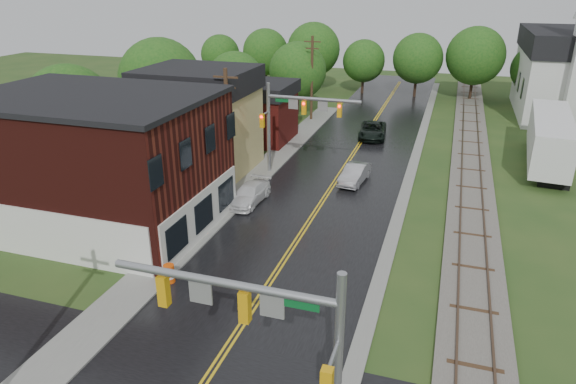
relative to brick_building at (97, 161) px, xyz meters
The scene contains 21 objects.
main_road 19.95m from the brick_building, 50.23° to the left, with size 10.00×90.00×0.02m, color black.
curb_right 27.15m from the brick_building, 48.20° to the left, with size 0.80×70.00×0.12m, color gray.
sidewalk_left 12.52m from the brick_building, 57.86° to the left, with size 2.40×50.00×0.12m, color gray.
brick_building is the anchor object (origin of this frame).
yellow_house 11.14m from the brick_building, 82.32° to the left, with size 8.00×7.00×6.40m, color tan.
darkred_building 20.25m from the brick_building, 82.92° to the left, with size 7.00×6.00×4.40m, color #3F0F0C.
church 50.58m from the brick_building, 50.02° to the left, with size 10.40×18.40×20.00m.
railroad 30.36m from the brick_building, 41.66° to the left, with size 3.20×80.00×0.30m.
traffic_signal_near 20.60m from the brick_building, 39.17° to the right, with size 7.34×0.30×7.20m.
traffic_signal_far 15.03m from the brick_building, 53.08° to the left, with size 7.34×0.43×7.20m.
utility_pole_b 9.03m from the brick_building, 50.93° to the left, with size 1.80×0.28×9.00m.
utility_pole_c 29.56m from the brick_building, 78.91° to the left, with size 1.80×0.28×9.00m.
tree_left_a 10.14m from the brick_building, 136.87° to the left, with size 6.80×6.80×8.67m.
tree_left_b 17.80m from the brick_building, 107.61° to the left, with size 7.60×7.60×9.69m.
tree_left_c 24.94m from the brick_building, 93.14° to the left, with size 6.00×6.00×7.65m.
tree_left_e 31.12m from the brick_building, 83.29° to the left, with size 6.40×6.40×8.16m.
suv_dark 27.79m from the brick_building, 61.21° to the left, with size 2.47×5.36×1.49m, color black.
sedan_silver 18.55m from the brick_building, 40.14° to the left, with size 1.48×4.24×1.40m, color #ADACB1.
pickup_white 10.19m from the brick_building, 36.60° to the left, with size 1.82×4.47×1.30m, color white.
semi_trailer 35.09m from the brick_building, 35.97° to the left, with size 4.13×13.66×4.16m.
construction_barrel 9.77m from the brick_building, 33.58° to the right, with size 0.56×0.56×0.99m, color #E64B0A.
Camera 1 is at (7.86, -9.74, 14.51)m, focal length 32.00 mm.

